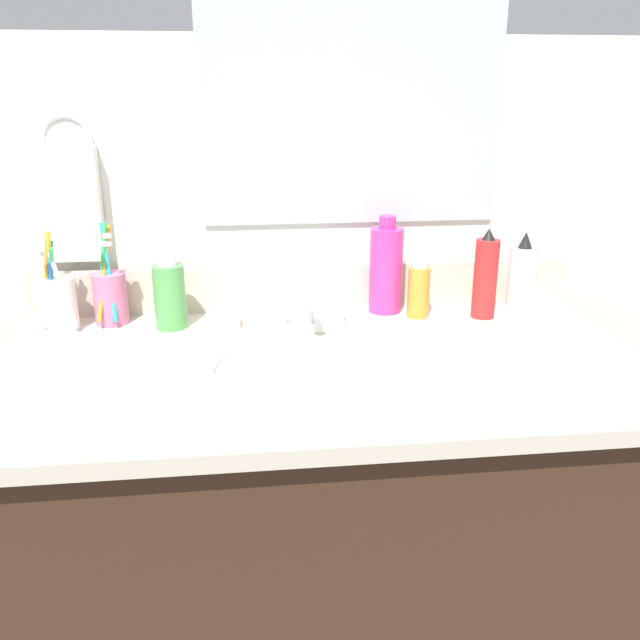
% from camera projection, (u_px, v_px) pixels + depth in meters
% --- Properties ---
extents(vanity_cabinet, '(1.06, 0.54, 0.74)m').
position_uv_depth(vanity_cabinet, '(321.00, 553.00, 1.26)').
color(vanity_cabinet, '#382316').
rests_on(vanity_cabinet, ground_plane).
extents(countertop, '(1.10, 0.59, 0.03)m').
position_uv_depth(countertop, '(321.00, 366.00, 1.13)').
color(countertop, beige).
rests_on(countertop, vanity_cabinet).
extents(backsplash, '(1.10, 0.02, 0.09)m').
position_uv_depth(backsplash, '(305.00, 287.00, 1.38)').
color(backsplash, beige).
rests_on(backsplash, countertop).
extents(back_wall, '(2.20, 0.04, 1.30)m').
position_uv_depth(back_wall, '(303.00, 349.00, 1.49)').
color(back_wall, silver).
rests_on(back_wall, ground_plane).
extents(mirror_panel, '(0.60, 0.01, 0.56)m').
position_uv_depth(mirror_panel, '(353.00, 79.00, 1.29)').
color(mirror_panel, '#B2BCC6').
extents(towel_ring, '(0.10, 0.01, 0.10)m').
position_uv_depth(towel_ring, '(66.00, 140.00, 1.27)').
color(towel_ring, silver).
extents(hand_towel, '(0.11, 0.04, 0.22)m').
position_uv_depth(hand_towel, '(72.00, 205.00, 1.29)').
color(hand_towel, silver).
extents(sink_basin, '(0.39, 0.39, 0.11)m').
position_uv_depth(sink_basin, '(321.00, 387.00, 1.09)').
color(sink_basin, white).
rests_on(sink_basin, countertop).
extents(faucet, '(0.16, 0.10, 0.08)m').
position_uv_depth(faucet, '(309.00, 316.00, 1.25)').
color(faucet, silver).
rests_on(faucet, countertop).
extents(bottle_spray_red, '(0.05, 0.05, 0.18)m').
position_uv_depth(bottle_spray_red, '(485.00, 277.00, 1.31)').
color(bottle_spray_red, red).
rests_on(bottle_spray_red, countertop).
extents(bottle_oil_amber, '(0.04, 0.04, 0.13)m').
position_uv_depth(bottle_oil_amber, '(419.00, 289.00, 1.32)').
color(bottle_oil_amber, gold).
rests_on(bottle_oil_amber, countertop).
extents(bottle_lotion_white, '(0.06, 0.06, 0.17)m').
position_uv_depth(bottle_lotion_white, '(522.00, 278.00, 1.34)').
color(bottle_lotion_white, white).
rests_on(bottle_lotion_white, countertop).
extents(bottle_toner_green, '(0.06, 0.06, 0.14)m').
position_uv_depth(bottle_toner_green, '(170.00, 295.00, 1.25)').
color(bottle_toner_green, '#4C9E4C').
rests_on(bottle_toner_green, countertop).
extents(bottle_soap_pink, '(0.07, 0.07, 0.20)m').
position_uv_depth(bottle_soap_pink, '(386.00, 269.00, 1.34)').
color(bottle_soap_pink, '#D8338C').
rests_on(bottle_soap_pink, countertop).
extents(cup_pink, '(0.06, 0.08, 0.20)m').
position_uv_depth(cup_pink, '(110.00, 294.00, 1.28)').
color(cup_pink, '#D16693').
rests_on(cup_pink, countertop).
extents(cup_white_ceramic, '(0.08, 0.09, 0.20)m').
position_uv_depth(cup_white_ceramic, '(56.00, 302.00, 1.24)').
color(cup_white_ceramic, white).
rests_on(cup_white_ceramic, countertop).
extents(soap_bar, '(0.06, 0.04, 0.02)m').
position_uv_depth(soap_bar, '(223.00, 320.00, 1.28)').
color(soap_bar, white).
rests_on(soap_bar, countertop).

